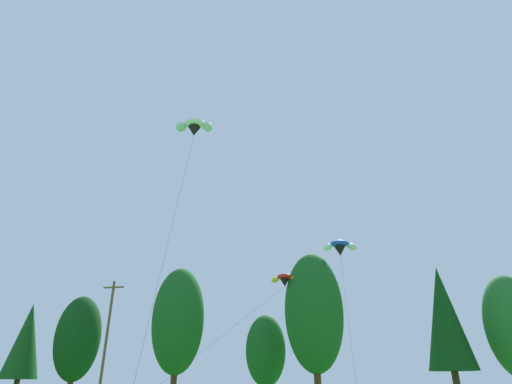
% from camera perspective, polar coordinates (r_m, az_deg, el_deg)
% --- Properties ---
extents(treeline_tree_a, '(4.03, 4.03, 11.03)m').
position_cam_1_polar(treeline_tree_a, '(57.41, -28.73, -17.23)').
color(treeline_tree_a, '#472D19').
rests_on(treeline_tree_a, ground_plane).
extents(treeline_tree_b, '(4.99, 4.99, 11.80)m').
position_cam_1_polar(treeline_tree_b, '(54.53, -22.99, -17.75)').
color(treeline_tree_b, '#472D19').
rests_on(treeline_tree_b, ground_plane).
extents(treeline_tree_c, '(5.81, 5.81, 14.86)m').
position_cam_1_polar(treeline_tree_c, '(50.46, -10.50, -16.66)').
color(treeline_tree_c, '#472D19').
rests_on(treeline_tree_c, ground_plane).
extents(treeline_tree_d, '(4.37, 4.37, 9.51)m').
position_cam_1_polar(treeline_tree_d, '(49.36, 1.31, -20.65)').
color(treeline_tree_d, '#472D19').
rests_on(treeline_tree_d, ground_plane).
extents(treeline_tree_e, '(5.83, 5.83, 14.93)m').
position_cam_1_polar(treeline_tree_e, '(44.29, 7.84, -15.72)').
color(treeline_tree_e, '#472D19').
rests_on(treeline_tree_e, ground_plane).
extents(treeline_tree_f, '(4.60, 4.60, 13.65)m').
position_cam_1_polar(treeline_tree_f, '(48.20, 24.20, -15.18)').
color(treeline_tree_f, '#472D19').
rests_on(treeline_tree_f, ground_plane).
extents(utility_pole, '(2.20, 0.26, 11.99)m').
position_cam_1_polar(utility_pole, '(45.71, -19.63, -18.38)').
color(utility_pole, brown).
rests_on(utility_pole, ground_plane).
extents(parafoil_kite_high_red_yellow, '(7.52, 20.02, 11.52)m').
position_cam_1_polar(parafoil_kite_high_red_yellow, '(43.60, 3.89, -11.79)').
color(parafoil_kite_high_red_yellow, red).
extents(parafoil_kite_mid_blue_white, '(3.76, 18.74, 15.01)m').
position_cam_1_polar(parafoil_kite_mid_blue_white, '(46.44, 11.29, -7.37)').
color(parafoil_kite_mid_blue_white, blue).
extents(parafoil_kite_far_white, '(3.72, 10.35, 24.40)m').
position_cam_1_polar(parafoil_kite_far_white, '(41.04, -8.38, 8.68)').
color(parafoil_kite_far_white, white).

